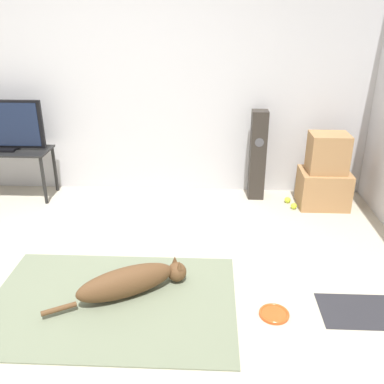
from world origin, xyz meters
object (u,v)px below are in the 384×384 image
(cardboard_box_lower, at_px, (323,188))
(cardboard_box_upper, at_px, (328,153))
(dog, at_px, (131,281))
(tennis_ball_by_boxes, at_px, (294,206))
(tennis_ball_near_speaker, at_px, (288,200))
(tv_stand, at_px, (3,156))
(frisbee, at_px, (274,314))
(floor_speaker, at_px, (258,155))

(cardboard_box_lower, bearing_deg, cardboard_box_upper, -107.07)
(dog, bearing_deg, cardboard_box_upper, 42.93)
(tennis_ball_by_boxes, bearing_deg, tennis_ball_near_speaker, 105.27)
(tennis_ball_near_speaker, bearing_deg, tv_stand, 179.15)
(frisbee, distance_m, cardboard_box_upper, 2.07)
(dog, bearing_deg, tennis_ball_near_speaker, 50.10)
(cardboard_box_upper, relative_size, tennis_ball_near_speaker, 6.15)
(frisbee, height_order, cardboard_box_lower, cardboard_box_lower)
(frisbee, relative_size, cardboard_box_lower, 0.41)
(frisbee, relative_size, floor_speaker, 0.21)
(frisbee, bearing_deg, cardboard_box_lower, 67.93)
(cardboard_box_upper, distance_m, tv_stand, 3.48)
(tennis_ball_by_boxes, bearing_deg, dog, -133.42)
(dog, relative_size, tv_stand, 0.94)
(cardboard_box_lower, relative_size, floor_speaker, 0.52)
(tennis_ball_by_boxes, bearing_deg, frisbee, -104.01)
(cardboard_box_lower, bearing_deg, tennis_ball_by_boxes, -160.49)
(dog, relative_size, floor_speaker, 0.99)
(frisbee, bearing_deg, tv_stand, 144.74)
(frisbee, bearing_deg, tennis_ball_by_boxes, 75.99)
(tennis_ball_near_speaker, bearing_deg, dog, -129.90)
(cardboard_box_lower, bearing_deg, frisbee, -112.07)
(cardboard_box_upper, bearing_deg, floor_speaker, 164.72)
(tv_stand, relative_size, tennis_ball_by_boxes, 15.64)
(tennis_ball_near_speaker, bearing_deg, tennis_ball_by_boxes, -74.73)
(cardboard_box_lower, distance_m, floor_speaker, 0.78)
(frisbee, xyz_separation_m, cardboard_box_upper, (0.75, 1.84, 0.58))
(dog, height_order, tv_stand, tv_stand)
(cardboard_box_upper, height_order, floor_speaker, floor_speaker)
(floor_speaker, height_order, tennis_ball_near_speaker, floor_speaker)
(frisbee, height_order, cardboard_box_upper, cardboard_box_upper)
(dog, distance_m, tennis_ball_near_speaker, 2.22)
(floor_speaker, bearing_deg, tv_stand, -178.00)
(tv_stand, height_order, tennis_ball_near_speaker, tv_stand)
(dog, xyz_separation_m, floor_speaker, (1.08, 1.84, 0.37))
(tv_stand, xyz_separation_m, tennis_ball_by_boxes, (3.16, -0.20, -0.44))
(cardboard_box_lower, height_order, cardboard_box_upper, cardboard_box_upper)
(tv_stand, height_order, tennis_ball_by_boxes, tv_stand)
(cardboard_box_upper, relative_size, tennis_ball_by_boxes, 6.15)
(tv_stand, bearing_deg, floor_speaker, 2.00)
(dog, relative_size, cardboard_box_lower, 1.89)
(cardboard_box_upper, xyz_separation_m, floor_speaker, (-0.70, 0.19, -0.10))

